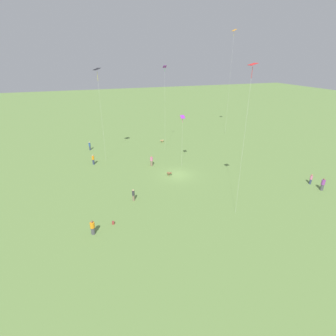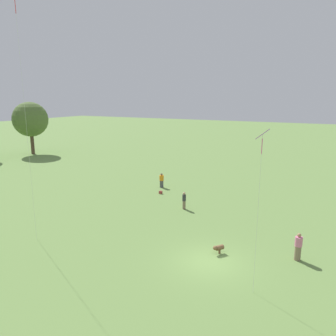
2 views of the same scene
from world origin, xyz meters
TOP-DOWN VIEW (x-y plane):
  - ground_plane at (0.00, 0.00)m, footprint 240.00×240.00m
  - person_0 at (-17.03, 9.32)m, footprint 0.46×0.46m
  - person_1 at (12.08, -16.60)m, footprint 0.46×0.46m
  - person_3 at (12.02, -8.69)m, footprint 0.43×0.43m
  - person_4 at (2.82, -4.79)m, footprint 0.60×0.60m
  - person_5 at (13.60, 10.94)m, footprint 0.67×0.67m
  - person_6 at (-17.03, 11.31)m, footprint 0.64×0.64m
  - person_7 at (8.16, 5.58)m, footprint 0.42×0.42m
  - kite_0 at (9.81, -10.00)m, footprint 1.33×1.35m
  - kite_1 at (-1.99, -3.19)m, footprint 0.74×0.61m
  - kite_2 at (-2.00, -11.99)m, footprint 0.62×0.48m
  - kite_3 at (-2.69, 12.24)m, footprint 0.75×0.77m
  - kite_4 at (-19.00, -17.84)m, footprint 0.89×0.96m
  - dog_0 at (1.28, -0.12)m, footprint 0.75×0.63m
  - dog_1 at (-2.84, -16.64)m, footprint 0.82×0.42m
  - picnic_bag_0 at (11.38, 9.83)m, footprint 0.31×0.35m

SIDE VIEW (x-z plane):
  - ground_plane at x=0.00m, z-range 0.00..0.00m
  - picnic_bag_0 at x=11.38m, z-range 0.00..0.30m
  - dog_1 at x=-2.84m, z-range 0.10..0.70m
  - dog_0 at x=1.28m, z-range 0.11..0.71m
  - person_0 at x=-17.03m, z-range 0.00..1.57m
  - person_5 at x=13.60m, z-range -0.03..1.62m
  - person_7 at x=8.16m, z-range 0.01..1.62m
  - person_1 at x=12.08m, z-range 0.00..1.70m
  - person_3 at x=12.02m, z-range 0.00..1.74m
  - person_4 at x=2.82m, z-range -0.02..1.77m
  - person_6 at x=-17.03m, z-range -0.02..1.79m
  - kite_1 at x=-1.99m, z-range 3.65..12.20m
  - kite_2 at x=-2.00m, z-range 6.15..21.74m
  - kite_0 at x=9.81m, z-range 6.89..22.29m
  - kite_3 at x=-2.69m, z-range 6.99..23.51m
  - kite_4 at x=-19.00m, z-range 9.28..31.43m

